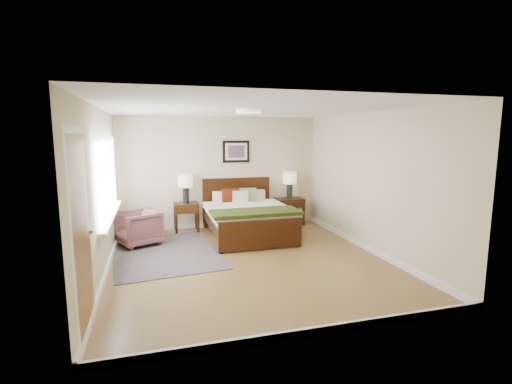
% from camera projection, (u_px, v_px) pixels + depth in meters
% --- Properties ---
extents(floor, '(5.00, 5.00, 0.00)m').
position_uv_depth(floor, '(249.00, 260.00, 6.23)').
color(floor, brown).
rests_on(floor, ground).
extents(back_wall, '(4.50, 0.04, 2.50)m').
position_uv_depth(back_wall, '(221.00, 172.00, 8.42)').
color(back_wall, '#C2B38C').
rests_on(back_wall, ground).
extents(front_wall, '(4.50, 0.04, 2.50)m').
position_uv_depth(front_wall, '(312.00, 220.00, 3.66)').
color(front_wall, '#C2B38C').
rests_on(front_wall, ground).
extents(left_wall, '(0.04, 5.00, 2.50)m').
position_uv_depth(left_wall, '(101.00, 193.00, 5.44)').
color(left_wall, '#C2B38C').
rests_on(left_wall, ground).
extents(right_wall, '(0.04, 5.00, 2.50)m').
position_uv_depth(right_wall, '(370.00, 182.00, 6.64)').
color(right_wall, '#C2B38C').
rests_on(right_wall, ground).
extents(ceiling, '(4.50, 5.00, 0.02)m').
position_uv_depth(ceiling, '(248.00, 109.00, 5.85)').
color(ceiling, white).
rests_on(ceiling, back_wall).
extents(window, '(0.11, 2.72, 1.32)m').
position_uv_depth(window, '(109.00, 179.00, 6.10)').
color(window, silver).
rests_on(window, left_wall).
extents(door, '(0.06, 1.00, 2.18)m').
position_uv_depth(door, '(82.00, 235.00, 3.80)').
color(door, silver).
rests_on(door, ground).
extents(ceil_fixture, '(0.44, 0.44, 0.08)m').
position_uv_depth(ceil_fixture, '(248.00, 111.00, 5.85)').
color(ceil_fixture, white).
rests_on(ceil_fixture, ceiling).
extents(bed, '(1.69, 2.04, 1.10)m').
position_uv_depth(bed, '(247.00, 212.00, 7.67)').
color(bed, '#351707').
rests_on(bed, ground).
extents(wall_art, '(0.62, 0.05, 0.50)m').
position_uv_depth(wall_art, '(236.00, 152.00, 8.41)').
color(wall_art, black).
rests_on(wall_art, back_wall).
extents(nightstand_left, '(0.52, 0.47, 0.62)m').
position_uv_depth(nightstand_left, '(186.00, 209.00, 8.07)').
color(nightstand_left, '#351707').
rests_on(nightstand_left, ground).
extents(nightstand_right, '(0.62, 0.47, 0.62)m').
position_uv_depth(nightstand_right, '(289.00, 209.00, 8.74)').
color(nightstand_right, '#351707').
rests_on(nightstand_right, ground).
extents(lamp_left, '(0.31, 0.31, 0.61)m').
position_uv_depth(lamp_left, '(185.00, 184.00, 8.01)').
color(lamp_left, black).
rests_on(lamp_left, nightstand_left).
extents(lamp_right, '(0.31, 0.31, 0.61)m').
position_uv_depth(lamp_right, '(290.00, 181.00, 8.65)').
color(lamp_right, black).
rests_on(lamp_right, nightstand_right).
extents(armchair, '(0.96, 0.95, 0.67)m').
position_uv_depth(armchair, '(139.00, 228.00, 7.07)').
color(armchair, brown).
rests_on(armchair, ground).
extents(rug_persian, '(2.02, 2.66, 0.01)m').
position_uv_depth(rug_persian, '(165.00, 253.00, 6.63)').
color(rug_persian, '#0B0C3A').
rests_on(rug_persian, ground).
extents(rug_navy, '(1.01, 1.25, 0.01)m').
position_uv_depth(rug_navy, '(283.00, 232.00, 8.07)').
color(rug_navy, black).
rests_on(rug_navy, ground).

